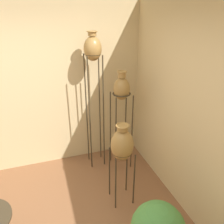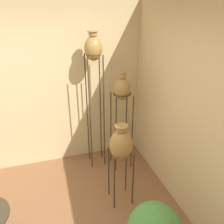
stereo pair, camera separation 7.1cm
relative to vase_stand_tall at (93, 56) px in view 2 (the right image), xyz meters
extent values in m
cube|color=#D1B784|center=(-0.98, 0.33, -0.52)|extent=(7.65, 0.06, 2.70)
cube|color=#D1B784|center=(0.88, -1.53, -0.52)|extent=(0.06, 7.65, 2.70)
cylinder|color=#382D1E|center=(-0.11, -0.11, -0.93)|extent=(0.02, 0.02, 1.90)
cylinder|color=#382D1E|center=(0.11, -0.11, -0.93)|extent=(0.02, 0.02, 1.90)
cylinder|color=#382D1E|center=(-0.11, 0.11, -0.93)|extent=(0.02, 0.02, 1.90)
cylinder|color=#382D1E|center=(0.11, 0.11, -0.93)|extent=(0.02, 0.02, 1.90)
torus|color=#382D1E|center=(0.00, 0.00, 0.02)|extent=(0.23, 0.23, 0.02)
ellipsoid|color=olive|center=(0.00, 0.00, 0.10)|extent=(0.26, 0.26, 0.35)
cylinder|color=olive|center=(0.00, 0.00, 0.30)|extent=(0.12, 0.12, 0.06)
torus|color=olive|center=(0.00, 0.00, 0.33)|extent=(0.15, 0.15, 0.02)
cylinder|color=#382D1E|center=(0.25, -0.32, -1.22)|extent=(0.02, 0.02, 1.31)
cylinder|color=#382D1E|center=(0.52, -0.32, -1.22)|extent=(0.02, 0.02, 1.31)
cylinder|color=#382D1E|center=(0.25, -0.05, -1.22)|extent=(0.02, 0.02, 1.31)
cylinder|color=#382D1E|center=(0.52, -0.05, -1.22)|extent=(0.02, 0.02, 1.31)
torus|color=#382D1E|center=(0.39, -0.18, -0.56)|extent=(0.28, 0.28, 0.02)
ellipsoid|color=olive|center=(0.39, -0.18, -0.48)|extent=(0.25, 0.25, 0.35)
cylinder|color=olive|center=(0.39, -0.18, -0.27)|extent=(0.11, 0.11, 0.09)
torus|color=olive|center=(0.39, -0.18, -0.22)|extent=(0.15, 0.15, 0.02)
cylinder|color=#382D1E|center=(-0.02, -1.08, -1.47)|extent=(0.02, 0.02, 0.81)
cylinder|color=#382D1E|center=(0.24, -1.08, -1.47)|extent=(0.02, 0.02, 0.81)
cylinder|color=#382D1E|center=(-0.02, -0.82, -1.47)|extent=(0.02, 0.02, 0.81)
cylinder|color=#382D1E|center=(0.24, -0.82, -1.47)|extent=(0.02, 0.02, 0.81)
torus|color=#382D1E|center=(0.11, -0.95, -1.07)|extent=(0.27, 0.27, 0.02)
ellipsoid|color=olive|center=(0.11, -0.95, -0.97)|extent=(0.30, 0.30, 0.43)
cylinder|color=olive|center=(0.11, -0.95, -0.72)|extent=(0.13, 0.13, 0.06)
torus|color=olive|center=(0.11, -0.95, -0.69)|extent=(0.17, 0.17, 0.02)
camera|label=1|loc=(-0.77, -3.14, 0.55)|focal=35.00mm
camera|label=2|loc=(-0.70, -3.17, 0.55)|focal=35.00mm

